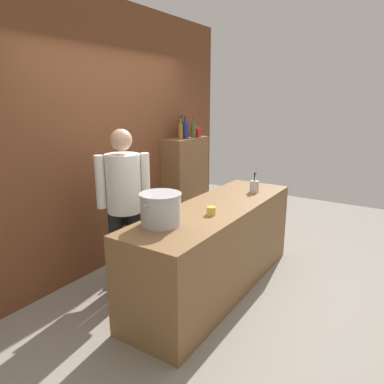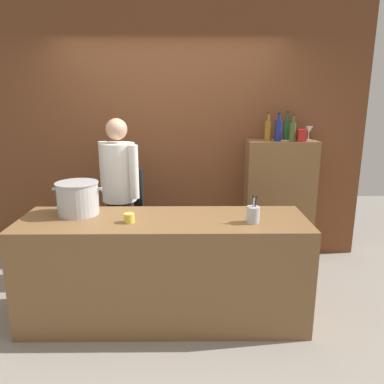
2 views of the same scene
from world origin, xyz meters
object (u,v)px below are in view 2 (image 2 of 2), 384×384
(chef, at_px, (120,188))
(utensil_crock, at_px, (253,214))
(stockpot_large, at_px, (78,198))
(wine_bottle_cobalt, at_px, (278,130))
(spice_tin_red, at_px, (301,135))
(wine_glass_tall, at_px, (309,130))
(butter_jar, at_px, (129,218))
(wine_bottle_green, at_px, (287,129))
(wine_bottle_amber, at_px, (268,130))
(wine_bottle_olive, at_px, (293,131))

(chef, xyz_separation_m, utensil_crock, (1.20, -0.88, 0.00))
(stockpot_large, distance_m, wine_bottle_cobalt, 2.20)
(spice_tin_red, bearing_deg, wine_glass_tall, 49.11)
(utensil_crock, xyz_separation_m, spice_tin_red, (0.70, 1.21, 0.49))
(butter_jar, xyz_separation_m, wine_glass_tall, (1.79, 1.34, 0.56))
(wine_bottle_green, height_order, wine_bottle_amber, wine_bottle_green)
(wine_bottle_amber, bearing_deg, wine_bottle_cobalt, -2.29)
(utensil_crock, relative_size, wine_bottle_amber, 0.76)
(butter_jar, relative_size, wine_bottle_olive, 0.30)
(wine_bottle_olive, distance_m, wine_bottle_amber, 0.26)
(wine_glass_tall, bearing_deg, stockpot_large, -153.80)
(chef, bearing_deg, stockpot_large, 108.06)
(chef, distance_m, spice_tin_red, 1.99)
(utensil_crock, distance_m, wine_glass_tall, 1.66)
(chef, relative_size, wine_bottle_olive, 5.85)
(utensil_crock, bearing_deg, spice_tin_red, 59.95)
(chef, height_order, spice_tin_red, chef)
(utensil_crock, bearing_deg, wine_bottle_cobalt, 69.92)
(wine_bottle_cobalt, height_order, wine_bottle_olive, wine_bottle_cobalt)
(wine_glass_tall, bearing_deg, wine_bottle_green, 167.31)
(wine_bottle_amber, bearing_deg, wine_bottle_olive, -11.16)
(spice_tin_red, bearing_deg, butter_jar, -144.44)
(wine_bottle_cobalt, distance_m, spice_tin_red, 0.25)
(butter_jar, bearing_deg, utensil_crock, -0.65)
(wine_bottle_green, bearing_deg, butter_jar, -138.48)
(butter_jar, bearing_deg, spice_tin_red, 35.56)
(chef, bearing_deg, utensil_crock, -177.99)
(utensil_crock, relative_size, wine_bottle_cobalt, 0.77)
(wine_bottle_olive, bearing_deg, stockpot_large, -154.49)
(utensil_crock, relative_size, wine_bottle_olive, 0.81)
(utensil_crock, distance_m, spice_tin_red, 1.48)
(wine_bottle_olive, height_order, wine_bottle_amber, wine_bottle_amber)
(stockpot_large, bearing_deg, butter_jar, -26.07)
(butter_jar, height_order, wine_bottle_olive, wine_bottle_olive)
(chef, relative_size, wine_bottle_green, 5.43)
(wine_bottle_green, bearing_deg, wine_bottle_olive, -85.97)
(utensil_crock, xyz_separation_m, wine_bottle_amber, (0.35, 1.26, 0.54))
(wine_bottle_cobalt, bearing_deg, wine_bottle_green, 47.19)
(wine_bottle_amber, xyz_separation_m, wine_glass_tall, (0.47, 0.09, -0.01))
(chef, xyz_separation_m, wine_bottle_green, (1.79, 0.52, 0.54))
(chef, relative_size, wine_bottle_amber, 5.51)
(chef, relative_size, wine_bottle_cobalt, 5.55)
(wine_bottle_green, bearing_deg, wine_bottle_amber, -150.40)
(wine_bottle_amber, bearing_deg, utensil_crock, -105.47)
(wine_bottle_amber, bearing_deg, wine_bottle_green, 29.60)
(utensil_crock, relative_size, spice_tin_red, 1.78)
(wine_bottle_green, bearing_deg, wine_bottle_cobalt, -132.81)
(wine_bottle_green, distance_m, wine_bottle_amber, 0.28)
(stockpot_large, distance_m, utensil_crock, 1.46)
(butter_jar, bearing_deg, wine_bottle_amber, 43.33)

